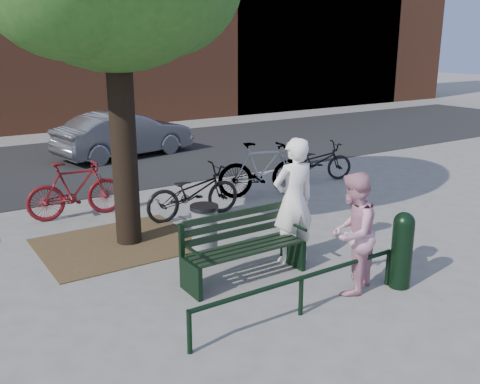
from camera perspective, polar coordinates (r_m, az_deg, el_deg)
ground at (r=7.49m, az=0.52°, el=-9.24°), size 90.00×90.00×0.00m
dirt_pit at (r=8.89m, az=-12.90°, el=-5.42°), size 2.40×2.00×0.02m
road at (r=14.97m, az=-17.92°, el=2.85°), size 40.00×7.00×0.01m
park_bench at (r=7.36m, az=0.19°, el=-5.64°), size 1.74×0.54×0.97m
guard_railing at (r=6.45m, az=6.56°, el=-9.71°), size 3.06×0.06×0.51m
person_left at (r=7.80m, az=5.73°, el=-0.95°), size 0.72×0.51×1.86m
person_right at (r=7.00m, az=11.89°, el=-4.34°), size 0.97×0.90×1.60m
bollard at (r=7.37m, az=16.90°, el=-5.67°), size 0.28×0.28×1.04m
litter_bin at (r=7.94m, az=-3.80°, el=-4.37°), size 0.42×0.42×0.86m
bicycle_b at (r=10.29m, az=-17.13°, el=0.24°), size 1.81×0.66×1.06m
bicycle_c at (r=9.86m, az=-5.01°, el=-0.03°), size 1.87×0.71×0.97m
bicycle_d at (r=11.20m, az=2.41°, el=2.44°), size 2.01×1.08×1.16m
bicycle_e at (r=12.60m, az=8.16°, el=3.21°), size 1.83×1.14×0.91m
parked_car at (r=15.43m, az=-12.24°, el=6.03°), size 4.06×2.04×1.28m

